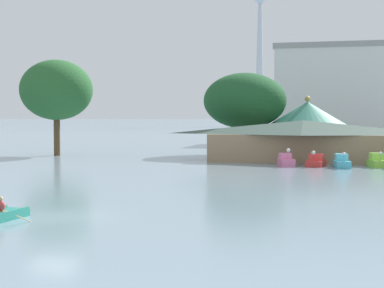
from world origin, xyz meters
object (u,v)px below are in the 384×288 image
boathouse (303,140)px  shoreline_tree_tall_left (56,90)px  background_building_block (361,94)px  pedal_boat_cyan (342,162)px  pedal_boat_red (316,161)px  green_roof_pavilion (307,124)px  shoreline_tree_mid (245,101)px  pedal_boat_pink (286,161)px  distant_broadcast_tower (260,14)px  pedal_boat_lime (377,162)px

boathouse → shoreline_tree_tall_left: shoreline_tree_tall_left is taller
background_building_block → pedal_boat_cyan: bearing=-94.4°
pedal_boat_red → boathouse: (-1.55, 5.94, 1.86)m
green_roof_pavilion → pedal_boat_red: bearing=-84.8°
pedal_boat_red → shoreline_tree_mid: (-9.36, 15.96, 6.40)m
pedal_boat_pink → background_building_block: (9.75, 56.15, 8.65)m
pedal_boat_pink → shoreline_tree_tall_left: 31.44m
green_roof_pavilion → distant_broadcast_tower: size_ratio=0.07×
pedal_boat_pink → pedal_boat_cyan: bearing=63.6°
pedal_boat_pink → pedal_boat_lime: (8.69, 0.61, 0.03)m
pedal_boat_red → pedal_boat_lime: 5.79m
boathouse → background_building_block: (8.37, 50.12, 6.81)m
pedal_boat_pink → distant_broadcast_tower: size_ratio=0.02×
pedal_boat_pink → shoreline_tree_tall_left: size_ratio=0.25×
shoreline_tree_tall_left → background_building_block: bearing=50.5°
boathouse → background_building_block: size_ratio=0.67×
shoreline_tree_mid → pedal_boat_cyan: bearing=-55.2°
pedal_boat_pink → shoreline_tree_tall_left: bearing=-123.3°
pedal_boat_pink → pedal_boat_cyan: pedal_boat_pink is taller
pedal_boat_pink → pedal_boat_red: size_ratio=1.08×
pedal_boat_red → pedal_boat_lime: bearing=107.1°
pedal_boat_pink → pedal_boat_cyan: size_ratio=1.16×
pedal_boat_pink → green_roof_pavilion: bearing=159.1°
shoreline_tree_mid → distant_broadcast_tower: 223.33m
pedal_boat_lime → shoreline_tree_mid: bearing=-150.8°
pedal_boat_red → shoreline_tree_tall_left: bearing=-93.6°
pedal_boat_cyan → shoreline_tree_mid: size_ratio=0.24×
boathouse → distant_broadcast_tower: 234.99m
pedal_boat_pink → shoreline_tree_mid: 18.43m
pedal_boat_red → distant_broadcast_tower: 241.35m
pedal_boat_pink → pedal_boat_cyan: (5.37, -0.96, 0.01)m
pedal_boat_lime → shoreline_tree_tall_left: size_ratio=0.21×
pedal_boat_red → green_roof_pavilion: green_roof_pavilion is taller
pedal_boat_lime → boathouse: boathouse is taller
distant_broadcast_tower → pedal_boat_lime: bearing=-80.4°
shoreline_tree_tall_left → pedal_boat_cyan: bearing=-16.1°
pedal_boat_pink → green_roof_pavilion: (1.39, 17.04, 3.41)m
background_building_block → distant_broadcast_tower: (-40.33, 176.61, 45.99)m
shoreline_tree_tall_left → background_building_block: (38.89, 47.17, 0.98)m
pedal_boat_pink → pedal_boat_lime: pedal_boat_pink is taller
shoreline_tree_tall_left → boathouse: bearing=-5.5°
pedal_boat_cyan → background_building_block: 57.93m
pedal_boat_cyan → boathouse: (-3.99, 6.99, 1.82)m
boathouse → distant_broadcast_tower: size_ratio=0.15×
boathouse → shoreline_tree_mid: shoreline_tree_mid is taller
pedal_boat_pink → boathouse: boathouse is taller
pedal_boat_pink → green_roof_pavilion: green_roof_pavilion is taller
boathouse → distant_broadcast_tower: bearing=98.0°
green_roof_pavilion → shoreline_tree_mid: size_ratio=1.02×
boathouse → pedal_boat_cyan: bearing=-60.3°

